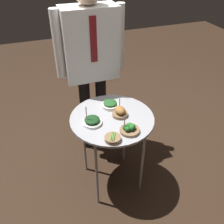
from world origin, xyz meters
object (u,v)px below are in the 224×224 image
at_px(bowl_spinach_mid_left, 110,104).
at_px(bowl_asparagus_back_left, 113,138).
at_px(bowl_broccoli_front_center, 130,129).
at_px(bowl_roast_center, 120,112).
at_px(bowl_spinach_far_rim, 92,121).
at_px(serving_cart, 112,123).
at_px(waiter_figure, 91,53).

xyz_separation_m(bowl_spinach_mid_left, bowl_asparagus_back_left, (-0.12, -0.39, -0.01)).
xyz_separation_m(bowl_broccoli_front_center, bowl_asparagus_back_left, (-0.14, -0.04, -0.01)).
bearing_deg(bowl_roast_center, bowl_spinach_far_rim, -172.74).
distance_m(serving_cart, bowl_roast_center, 0.11).
distance_m(bowl_broccoli_front_center, bowl_asparagus_back_left, 0.15).
xyz_separation_m(serving_cart, bowl_broccoli_front_center, (0.06, -0.20, 0.08)).
bearing_deg(bowl_broccoli_front_center, bowl_spinach_mid_left, 94.24).
bearing_deg(bowl_spinach_far_rim, bowl_roast_center, 7.26).
distance_m(bowl_spinach_mid_left, bowl_broccoli_front_center, 0.34).
height_order(serving_cart, bowl_spinach_far_rim, bowl_spinach_far_rim).
xyz_separation_m(serving_cart, bowl_spinach_mid_left, (0.03, 0.14, 0.08)).
distance_m(serving_cart, bowl_spinach_far_rim, 0.18).
distance_m(serving_cart, bowl_asparagus_back_left, 0.27).
xyz_separation_m(bowl_spinach_mid_left, bowl_broccoli_front_center, (0.03, -0.34, 0.00)).
height_order(bowl_spinach_mid_left, waiter_figure, waiter_figure).
distance_m(bowl_spinach_mid_left, bowl_spinach_far_rim, 0.26).
height_order(bowl_spinach_far_rim, bowl_broccoli_front_center, bowl_spinach_far_rim).
height_order(serving_cart, bowl_broccoli_front_center, bowl_broccoli_front_center).
height_order(bowl_asparagus_back_left, waiter_figure, waiter_figure).
distance_m(bowl_broccoli_front_center, bowl_roast_center, 0.21).
xyz_separation_m(serving_cart, waiter_figure, (-0.01, 0.52, 0.37)).
relative_size(bowl_spinach_far_rim, bowl_broccoli_front_center, 1.14).
bearing_deg(bowl_roast_center, waiter_figure, 98.03).
xyz_separation_m(bowl_spinach_far_rim, bowl_broccoli_front_center, (0.22, -0.18, 0.00)).
bearing_deg(bowl_asparagus_back_left, bowl_spinach_mid_left, 73.15).
relative_size(bowl_spinach_mid_left, waiter_figure, 0.08).
bearing_deg(bowl_broccoli_front_center, serving_cart, 106.48).
distance_m(bowl_broccoli_front_center, waiter_figure, 0.78).
xyz_separation_m(bowl_broccoli_front_center, waiter_figure, (-0.07, 0.72, 0.29)).
bearing_deg(serving_cart, bowl_spinach_far_rim, -171.59).
bearing_deg(serving_cart, waiter_figure, 90.84).
relative_size(bowl_spinach_mid_left, bowl_roast_center, 1.00).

